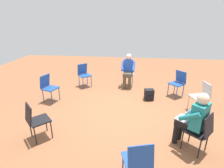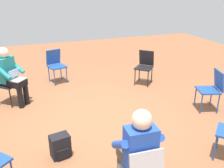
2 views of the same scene
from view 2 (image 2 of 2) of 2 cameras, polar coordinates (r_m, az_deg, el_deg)
ground_plane at (r=4.82m, az=-4.27°, el=-8.27°), size 14.00×14.00×0.00m
chair_southeast at (r=6.43m, az=7.52°, el=4.37°), size 0.58×0.58×0.85m
chair_south at (r=5.37m, az=21.89°, el=-0.73°), size 0.50×0.53×0.85m
chair_east at (r=6.63m, az=-12.75°, el=4.56°), size 0.53×0.49×0.85m
chair_northeast at (r=5.75m, az=-23.24°, el=0.55°), size 0.58×0.59×0.85m
person_with_laptop at (r=5.57m, az=-22.27°, el=2.21°), size 0.63×0.64×1.24m
person_in_blue at (r=2.91m, az=5.71°, el=-14.64°), size 0.54×0.51×1.24m
backpack_near_laptop_user at (r=3.91m, az=-11.72°, el=-13.96°), size 0.28×0.31×0.36m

